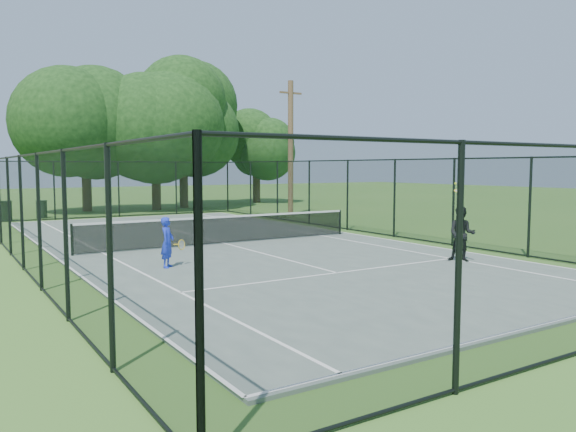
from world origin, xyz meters
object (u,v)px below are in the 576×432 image
tennis_net (224,228)px  player_blue (167,242)px  player_black (462,234)px  utility_pole (291,147)px  trash_bin_right (42,209)px  trash_bin_left (6,211)px

tennis_net → player_blue: size_ratio=7.58×
player_black → utility_pole: bearing=74.4°
trash_bin_right → player_blue: bearing=-88.8°
trash_bin_left → trash_bin_right: bearing=20.2°
tennis_net → trash_bin_right: 14.93m
trash_bin_left → utility_pole: 15.02m
tennis_net → trash_bin_left: (-5.40, 13.84, -0.07)m
tennis_net → utility_pole: utility_pole is taller
tennis_net → utility_pole: bearing=46.9°
trash_bin_right → player_black: size_ratio=0.42×
trash_bin_right → utility_pole: (12.09, -5.48, 3.30)m
trash_bin_left → player_blue: size_ratio=0.75×
trash_bin_right → trash_bin_left: bearing=-159.8°
tennis_net → player_black: 7.94m
trash_bin_left → player_blue: bearing=-83.0°
utility_pole → trash_bin_left: bearing=160.7°
player_black → trash_bin_right: bearing=109.8°
tennis_net → player_black: bearing=-59.7°
trash_bin_right → utility_pole: size_ratio=0.13×
utility_pole → player_black: utility_pole is taller
player_black → tennis_net: bearing=120.3°
trash_bin_right → player_black: bearing=-70.2°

